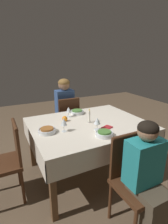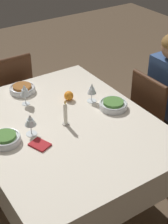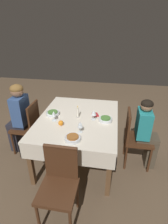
# 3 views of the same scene
# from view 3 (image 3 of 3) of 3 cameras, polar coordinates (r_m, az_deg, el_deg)

# --- Properties ---
(ground_plane) EXTENTS (8.00, 8.00, 0.00)m
(ground_plane) POSITION_cam_3_polar(r_m,az_deg,el_deg) (2.98, -1.67, -14.17)
(ground_plane) COLOR brown
(dining_table) EXTENTS (1.42, 1.14, 0.73)m
(dining_table) POSITION_cam_3_polar(r_m,az_deg,el_deg) (2.60, -1.86, -3.35)
(dining_table) COLOR silver
(dining_table) RESTS_ON ground_plane
(chair_south) EXTENTS (0.39, 0.39, 0.88)m
(chair_south) POSITION_cam_3_polar(r_m,az_deg,el_deg) (2.96, -17.68, -4.00)
(chair_south) COLOR #472816
(chair_south) RESTS_ON ground_plane
(chair_north) EXTENTS (0.39, 0.39, 0.88)m
(chair_north) POSITION_cam_3_polar(r_m,az_deg,el_deg) (2.67, 16.17, -7.47)
(chair_north) COLOR #472816
(chair_north) RESTS_ON ground_plane
(chair_east) EXTENTS (0.39, 0.39, 0.88)m
(chair_east) POSITION_cam_3_polar(r_m,az_deg,el_deg) (1.97, -8.13, -21.74)
(chair_east) COLOR #472816
(chair_east) RESTS_ON ground_plane
(person_adult_denim) EXTENTS (0.30, 0.34, 1.17)m
(person_adult_denim) POSITION_cam_3_polar(r_m,az_deg,el_deg) (2.95, -20.66, -0.88)
(person_adult_denim) COLOR #282833
(person_adult_denim) RESTS_ON ground_plane
(person_child_teal) EXTENTS (0.30, 0.33, 1.07)m
(person_child_teal) POSITION_cam_3_polar(r_m,az_deg,el_deg) (2.65, 19.76, -6.03)
(person_child_teal) COLOR #4C4233
(person_child_teal) RESTS_ON ground_plane
(bowl_south) EXTENTS (0.20, 0.20, 0.06)m
(bowl_south) POSITION_cam_3_polar(r_m,az_deg,el_deg) (2.66, -10.16, -0.35)
(bowl_south) COLOR silver
(bowl_south) RESTS_ON dining_table
(wine_glass_south) EXTENTS (0.07, 0.07, 0.15)m
(wine_glass_south) POSITION_cam_3_polar(r_m,az_deg,el_deg) (2.47, -9.85, -0.71)
(wine_glass_south) COLOR white
(wine_glass_south) RESTS_ON dining_table
(bowl_north) EXTENTS (0.19, 0.19, 0.06)m
(bowl_north) POSITION_cam_3_polar(r_m,az_deg,el_deg) (2.48, 7.04, -2.33)
(bowl_north) COLOR silver
(bowl_north) RESTS_ON dining_table
(wine_glass_north) EXTENTS (0.07, 0.07, 0.15)m
(wine_glass_north) POSITION_cam_3_polar(r_m,az_deg,el_deg) (2.46, 3.21, -0.33)
(wine_glass_north) COLOR white
(wine_glass_north) RESTS_ON dining_table
(bowl_east) EXTENTS (0.20, 0.20, 0.06)m
(bowl_east) POSITION_cam_3_polar(r_m,az_deg,el_deg) (2.09, -3.70, -8.46)
(bowl_east) COLOR silver
(bowl_east) RESTS_ON dining_table
(wine_glass_east) EXTENTS (0.07, 0.07, 0.16)m
(wine_glass_east) POSITION_cam_3_polar(r_m,az_deg,el_deg) (2.17, -1.27, -4.12)
(wine_glass_east) COLOR white
(wine_glass_east) RESTS_ON dining_table
(candle_centerpiece) EXTENTS (0.05, 0.05, 0.18)m
(candle_centerpiece) POSITION_cam_3_polar(r_m,az_deg,el_deg) (2.54, -2.05, -0.23)
(candle_centerpiece) COLOR beige
(candle_centerpiece) RESTS_ON dining_table
(orange_fruit) EXTENTS (0.07, 0.07, 0.07)m
(orange_fruit) POSITION_cam_3_polar(r_m,az_deg,el_deg) (2.38, -7.58, -3.55)
(orange_fruit) COLOR orange
(orange_fruit) RESTS_ON dining_table
(napkin_red_folded) EXTENTS (0.14, 0.13, 0.01)m
(napkin_red_folded) POSITION_cam_3_polar(r_m,az_deg,el_deg) (2.62, 3.71, -0.92)
(napkin_red_folded) COLOR #AD2328
(napkin_red_folded) RESTS_ON dining_table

